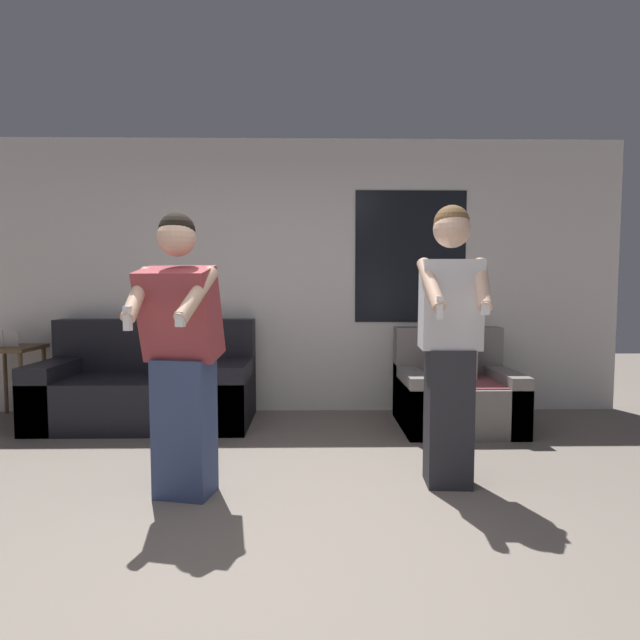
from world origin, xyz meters
The scene contains 7 objects.
ground_plane centered at (0.00, 0.00, 0.00)m, with size 14.00×14.00×0.00m, color slate.
wall_back centered at (0.02, 2.88, 1.35)m, with size 6.83×0.07×2.70m.
couch centered at (-1.18, 2.43, 0.32)m, with size 1.89×0.86×0.94m.
armchair centered at (1.62, 2.28, 0.30)m, with size 1.00×0.87×0.87m.
side_table centered at (-2.50, 2.59, 0.58)m, with size 0.46×0.47×0.84m.
person_left centered at (-0.44, 0.80, 0.85)m, with size 0.49×0.57×1.68m.
person_right centered at (1.19, 0.96, 0.92)m, with size 0.43×0.47×1.76m.
Camera 1 is at (0.33, -2.12, 1.26)m, focal length 28.00 mm.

